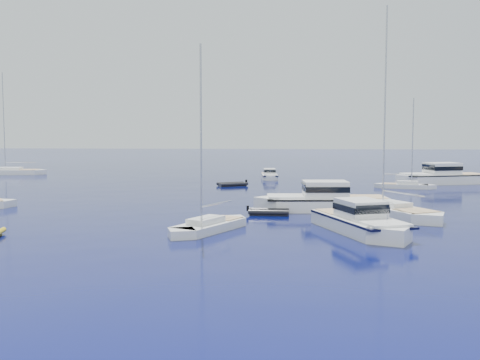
{
  "coord_description": "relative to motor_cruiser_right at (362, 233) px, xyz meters",
  "views": [
    {
      "loc": [
        3.68,
        -28.4,
        6.89
      ],
      "look_at": [
        -0.74,
        26.32,
        2.2
      ],
      "focal_mm": 42.15,
      "sensor_mm": 36.0,
      "label": 1
    }
  ],
  "objects": [
    {
      "name": "sailboat_centre",
      "position": [
        9.41,
        31.5,
        0.0
      ],
      "size": [
        8.01,
        3.59,
        11.4
      ],
      "primitive_type": null,
      "rotation": [
        0.0,
        0.0,
        4.5
      ],
      "color": "silver",
      "rests_on": "ground"
    },
    {
      "name": "tender_grey_near",
      "position": [
        -6.6,
        7.92,
        0.0
      ],
      "size": [
        3.56,
        2.01,
        0.95
      ],
      "primitive_type": null,
      "rotation": [
        0.0,
        0.0,
        4.69
      ],
      "color": "black",
      "rests_on": "ground"
    },
    {
      "name": "motor_cruiser_centre",
      "position": [
        -1.98,
        10.96,
        0.0
      ],
      "size": [
        12.92,
        4.89,
        3.32
      ],
      "primitive_type": null,
      "rotation": [
        0.0,
        0.0,
        1.65
      ],
      "color": "white",
      "rests_on": "ground"
    },
    {
      "name": "motor_cruiser_horizon",
      "position": [
        -7.56,
        44.09,
        0.0
      ],
      "size": [
        2.88,
        7.54,
        1.94
      ],
      "primitive_type": null,
      "rotation": [
        0.0,
        0.0,
        3.23
      ],
      "color": "white",
      "rests_on": "ground"
    },
    {
      "name": "sailboat_far_l",
      "position": [
        -49.53,
        49.43,
        0.0
      ],
      "size": [
        11.84,
        3.97,
        17.1
      ],
      "primitive_type": null,
      "rotation": [
        0.0,
        0.0,
        1.65
      ],
      "color": "white",
      "rests_on": "ground"
    },
    {
      "name": "sailboat_mid_r",
      "position": [
        3.52,
        8.06,
        0.0
      ],
      "size": [
        8.43,
        12.24,
        17.87
      ],
      "primitive_type": null,
      "rotation": [
        0.0,
        0.0,
        0.48
      ],
      "color": "white",
      "rests_on": "ground"
    },
    {
      "name": "motor_cruiser_right",
      "position": [
        0.0,
        0.0,
        0.0
      ],
      "size": [
        6.98,
        11.49,
        2.89
      ],
      "primitive_type": null,
      "rotation": [
        0.0,
        0.0,
        3.5
      ],
      "color": "white",
      "rests_on": "ground"
    },
    {
      "name": "ground",
      "position": [
        -8.93,
        -10.3,
        0.0
      ],
      "size": [
        400.0,
        400.0,
        0.0
      ],
      "primitive_type": "plane",
      "color": "#090F56",
      "rests_on": "ground"
    },
    {
      "name": "tender_grey_far",
      "position": [
        -12.01,
        32.72,
        0.0
      ],
      "size": [
        4.45,
        3.71,
        0.95
      ],
      "primitive_type": null,
      "rotation": [
        0.0,
        0.0,
        2.06
      ],
      "color": "black",
      "rests_on": "ground"
    },
    {
      "name": "sailboat_fore",
      "position": [
        -10.55,
        -0.09,
        0.0
      ],
      "size": [
        6.09,
        9.13,
        13.26
      ],
      "primitive_type": null,
      "rotation": [
        0.0,
        0.0,
        2.68
      ],
      "color": "silver",
      "rests_on": "ground"
    },
    {
      "name": "motor_cruiser_distant",
      "position": [
        15.4,
        38.15,
        0.0
      ],
      "size": [
        14.27,
        7.96,
        3.58
      ],
      "primitive_type": null,
      "rotation": [
        0.0,
        0.0,
        1.87
      ],
      "color": "white",
      "rests_on": "ground"
    }
  ]
}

